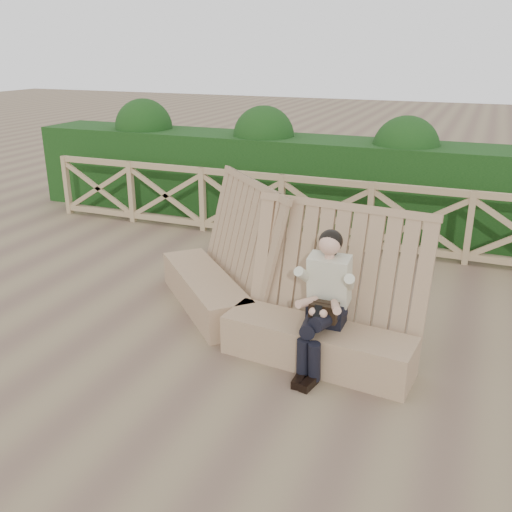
% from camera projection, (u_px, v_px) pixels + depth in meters
% --- Properties ---
extents(ground, '(60.00, 60.00, 0.00)m').
position_uv_depth(ground, '(232.00, 346.00, 6.08)').
color(ground, brown).
rests_on(ground, ground).
extents(bench, '(3.49, 2.14, 1.55)m').
position_uv_depth(bench, '(261.00, 298.00, 6.29)').
color(bench, '#957355').
rests_on(bench, ground).
extents(woman, '(0.40, 0.85, 1.38)m').
position_uv_depth(woman, '(325.00, 297.00, 5.50)').
color(woman, black).
rests_on(woman, ground).
extents(guardrail, '(10.10, 0.09, 1.10)m').
position_uv_depth(guardrail, '(324.00, 212.00, 8.93)').
color(guardrail, '#8C7651').
rests_on(guardrail, ground).
extents(hedge, '(12.00, 1.20, 1.50)m').
position_uv_depth(hedge, '(344.00, 184.00, 9.90)').
color(hedge, black).
rests_on(hedge, ground).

